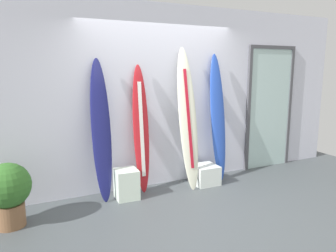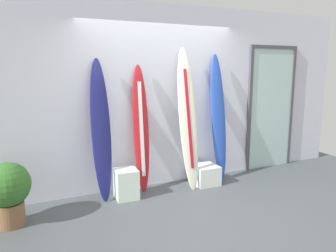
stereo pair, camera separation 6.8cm
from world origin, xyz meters
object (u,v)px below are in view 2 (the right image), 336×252
surfboard_ivory (188,119)px  display_block_left (126,184)px  surfboard_cobalt (218,119)px  surfboard_crimson (141,129)px  potted_plant (8,190)px  glass_door (271,106)px  surfboard_navy (101,131)px  display_block_center (205,175)px

surfboard_ivory → display_block_left: size_ratio=5.10×
surfboard_ivory → surfboard_cobalt: bearing=8.1°
surfboard_crimson → potted_plant: size_ratio=2.47×
surfboard_ivory → potted_plant: (-2.52, -0.26, -0.64)m
surfboard_crimson → glass_door: (2.59, 0.13, 0.20)m
surfboard_cobalt → surfboard_navy: bearing=-179.6°
surfboard_ivory → glass_door: glass_door is taller
surfboard_navy → surfboard_cobalt: 1.94m
display_block_center → potted_plant: (-2.82, -0.22, 0.29)m
surfboard_ivory → display_block_center: 0.98m
display_block_left → display_block_center: bearing=0.8°
potted_plant → display_block_left: bearing=7.6°
display_block_center → potted_plant: bearing=-175.6°
glass_door → surfboard_ivory: bearing=-171.9°
surfboard_crimson → potted_plant: 1.91m
surfboard_cobalt → surfboard_crimson: bearing=177.9°
surfboard_navy → glass_door: 3.21m
surfboard_ivory → surfboard_cobalt: 0.62m
surfboard_cobalt → display_block_center: bearing=-157.6°
surfboard_cobalt → potted_plant: 3.20m
display_block_left → surfboard_ivory: bearing=3.2°
display_block_center → surfboard_ivory: bearing=172.7°
surfboard_crimson → display_block_left: size_ratio=4.47×
surfboard_ivory → display_block_center: surfboard_ivory is taller
surfboard_cobalt → display_block_left: 1.83m
surfboard_navy → display_block_center: bearing=-4.0°
surfboard_navy → potted_plant: bearing=-164.4°
surfboard_crimson → surfboard_ivory: bearing=-10.7°
surfboard_ivory → display_block_left: (-1.02, -0.06, -0.87)m
surfboard_crimson → surfboard_ivory: size_ratio=0.88×
surfboard_navy → display_block_center: size_ratio=5.00×
surfboard_ivory → display_block_center: (0.31, -0.04, -0.93)m
surfboard_navy → display_block_left: (0.30, -0.13, -0.77)m
display_block_left → display_block_center: 1.33m
surfboard_cobalt → display_block_center: size_ratio=5.23×
potted_plant → surfboard_ivory: bearing=5.8°
surfboard_navy → potted_plant: size_ratio=2.58×
surfboard_navy → surfboard_ivory: surfboard_ivory is taller
glass_door → surfboard_crimson: bearing=-177.1°
surfboard_navy → display_block_left: surfboard_navy is taller
surfboard_crimson → display_block_center: size_ratio=4.78×
glass_door → display_block_left: bearing=-173.6°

